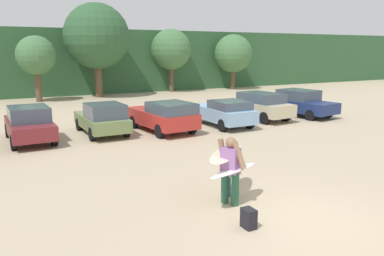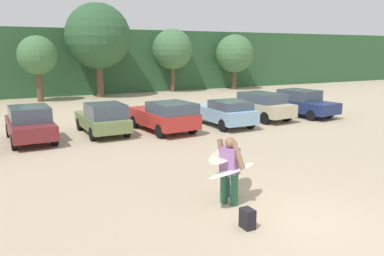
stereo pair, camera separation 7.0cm
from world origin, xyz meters
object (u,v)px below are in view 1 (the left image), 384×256
Objects in this scene: person_adult at (230,167)px; surfboard_white at (234,170)px; parked_car_maroon at (29,124)px; parked_car_sky_blue at (224,112)px; surfboard_cream at (226,153)px; parked_car_navy at (299,103)px; parked_car_olive_green at (102,119)px; backpack_dropped at (249,218)px; parked_car_red at (164,116)px; person_child at (232,173)px; parked_car_champagne at (258,105)px.

person_adult is 0.94× the size of surfboard_white.
parked_car_maroon is 10.61m from person_adult.
surfboard_cream is (-5.27, -8.43, 0.48)m from parked_car_sky_blue.
parked_car_navy is 2.31× the size of surfboard_cream.
parked_car_navy is at bearing -160.08° from surfboard_white.
parked_car_olive_green is (3.17, -0.07, -0.02)m from parked_car_maroon.
backpack_dropped is (-0.57, -1.83, -0.99)m from surfboard_cream.
parked_car_maroon is 0.86× the size of parked_car_navy.
parked_car_navy is 14.83m from surfboard_white.
parked_car_olive_green is at bearing 69.61° from parked_car_red.
person_child is at bearing 68.19° from backpack_dropped.
parked_car_sky_blue reaches higher than surfboard_cream.
parked_car_maroon is at bearing -107.91° from surfboard_cream.
surfboard_cream reaches higher than backpack_dropped.
parked_car_sky_blue is 2.98m from parked_car_champagne.
person_adult reaches higher than parked_car_red.
parked_car_maroon is at bearing 83.40° from parked_car_champagne.
parked_car_navy is at bearing -82.53° from parked_car_sky_blue.
person_adult is (-5.46, -8.91, 0.26)m from parked_car_sky_blue.
parked_car_red is 0.90× the size of parked_car_navy.
parked_car_navy is 10.62× the size of backpack_dropped.
parked_car_navy is 2.54× the size of surfboard_white.
parked_car_maroon is at bearing 84.09° from parked_car_sky_blue.
parked_car_red is 2.27× the size of surfboard_white.
parked_car_maroon is at bearing 107.07° from backpack_dropped.
surfboard_white is (3.89, -9.96, 0.14)m from parked_car_maroon.
surfboard_cream is (-0.13, 0.08, 0.55)m from person_child.
person_child is 0.63× the size of surfboard_white.
parked_car_red is at bearing -105.41° from parked_car_olive_green.
parked_car_olive_green is at bearing 91.45° from backpack_dropped.
parked_car_red is 2.42× the size of person_adult.
parked_car_maroon reaches higher than parked_car_olive_green.
person_adult is 0.12m from surfboard_white.
parked_car_navy is at bearing -166.62° from person_adult.
backpack_dropped is (-11.63, -11.01, -0.56)m from parked_car_navy.
parked_car_champagne is 0.95× the size of parked_car_navy.
parked_car_red reaches higher than parked_car_sky_blue.
parked_car_olive_green reaches higher than backpack_dropped.
person_adult is at bearing 27.77° from surfboard_cream.
parked_car_maroon reaches higher than parked_car_champagne.
parked_car_olive_green is 1.92× the size of surfboard_cream.
person_adult is (3.83, -9.89, 0.21)m from parked_car_maroon.
surfboard_cream is at bearing 161.56° from parked_car_red.
surfboard_cream is at bearing -59.65° from person_child.
person_adult reaches higher than parked_car_olive_green.
person_child is at bearing 121.96° from parked_car_navy.
parked_car_sky_blue is (6.12, -0.91, -0.03)m from parked_car_olive_green.
person_child is at bearing -140.11° from surfboard_white.
surfboard_white is at bearing -160.17° from parked_car_maroon.
person_child is (-10.93, -9.26, -0.12)m from parked_car_navy.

